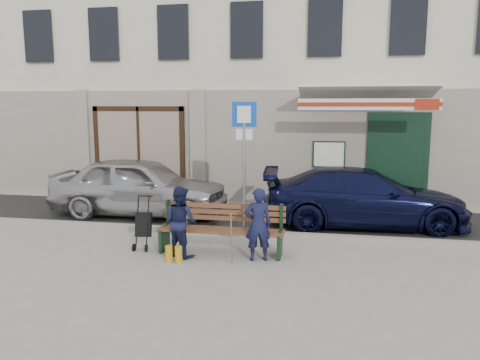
% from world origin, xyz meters
% --- Properties ---
extents(ground, '(80.00, 80.00, 0.00)m').
position_xyz_m(ground, '(0.00, 0.00, 0.00)').
color(ground, '#9E9991').
rests_on(ground, ground).
extents(asphalt_lane, '(60.00, 3.20, 0.01)m').
position_xyz_m(asphalt_lane, '(0.00, 3.10, 0.01)').
color(asphalt_lane, '#282828').
rests_on(asphalt_lane, ground).
extents(curb, '(60.00, 0.18, 0.12)m').
position_xyz_m(curb, '(0.00, 1.50, 0.06)').
color(curb, '#9E9384').
rests_on(curb, ground).
extents(building, '(20.00, 8.27, 10.00)m').
position_xyz_m(building, '(0.01, 8.45, 4.97)').
color(building, beige).
rests_on(building, ground).
extents(car_silver, '(4.46, 1.84, 1.51)m').
position_xyz_m(car_silver, '(-2.37, 2.88, 0.76)').
color(car_silver, '#AAAAAE').
rests_on(car_silver, ground).
extents(car_navy, '(4.79, 2.29, 1.35)m').
position_xyz_m(car_navy, '(3.13, 2.87, 0.67)').
color(car_navy, black).
rests_on(car_navy, ground).
extents(parking_sign, '(0.53, 0.08, 2.85)m').
position_xyz_m(parking_sign, '(0.50, 1.77, 1.93)').
color(parking_sign, gray).
rests_on(parking_sign, ground).
extents(bench, '(2.40, 1.17, 0.98)m').
position_xyz_m(bench, '(0.28, 0.25, 0.46)').
color(bench, brown).
rests_on(bench, ground).
extents(man, '(0.56, 0.44, 1.33)m').
position_xyz_m(man, '(1.08, -0.01, 0.67)').
color(man, '#141838').
rests_on(man, ground).
extents(woman, '(0.79, 0.73, 1.31)m').
position_xyz_m(woman, '(-0.37, -0.03, 0.66)').
color(woman, '#141839').
rests_on(woman, ground).
extents(stroller, '(0.33, 0.44, 1.03)m').
position_xyz_m(stroller, '(-1.22, 0.26, 0.46)').
color(stroller, black).
rests_on(stroller, ground).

